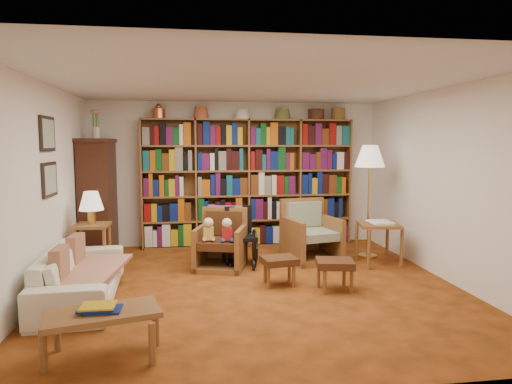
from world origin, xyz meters
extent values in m
plane|color=#A14918|center=(0.00, 0.00, 0.00)|extent=(5.00, 5.00, 0.00)
plane|color=silver|center=(0.00, 0.00, 2.50)|extent=(5.00, 5.00, 0.00)
plane|color=white|center=(0.00, 2.50, 1.25)|extent=(5.00, 0.00, 5.00)
plane|color=white|center=(0.00, -2.50, 1.25)|extent=(5.00, 0.00, 5.00)
plane|color=white|center=(-2.50, 0.00, 1.25)|extent=(0.00, 5.00, 5.00)
plane|color=white|center=(2.50, 0.00, 1.25)|extent=(0.00, 5.00, 5.00)
cube|color=brown|center=(0.20, 2.34, 1.10)|extent=(3.60, 0.30, 2.20)
cube|color=#381C0F|center=(-2.25, 2.00, 0.90)|extent=(0.45, 0.90, 1.80)
cube|color=#381C0F|center=(-2.25, 2.00, 1.83)|extent=(0.50, 0.95, 0.06)
cylinder|color=silver|center=(-2.25, 2.00, 1.95)|extent=(0.12, 0.12, 0.18)
cube|color=black|center=(-2.48, 0.30, 1.90)|extent=(0.03, 0.52, 0.42)
cube|color=gray|center=(-2.46, 0.30, 1.90)|extent=(0.01, 0.44, 0.34)
cube|color=black|center=(-2.48, 0.30, 1.35)|extent=(0.03, 0.52, 0.42)
cube|color=gray|center=(-2.46, 0.30, 1.35)|extent=(0.01, 0.44, 0.34)
imported|color=white|center=(-2.05, -0.17, 0.29)|extent=(2.02, 0.88, 0.58)
cube|color=beige|center=(-2.00, -0.17, 0.30)|extent=(0.91, 1.47, 0.04)
cube|color=maroon|center=(-2.18, 0.18, 0.45)|extent=(0.15, 0.37, 0.36)
cube|color=maroon|center=(-2.18, -0.52, 0.45)|extent=(0.12, 0.37, 0.37)
cube|color=brown|center=(-2.15, 0.99, 0.66)|extent=(0.47, 0.47, 0.04)
cylinder|color=brown|center=(-2.34, 0.80, 0.32)|extent=(0.05, 0.05, 0.64)
cylinder|color=brown|center=(-1.96, 0.80, 0.32)|extent=(0.05, 0.05, 0.64)
cylinder|color=brown|center=(-2.34, 1.18, 0.32)|extent=(0.05, 0.05, 0.64)
cylinder|color=brown|center=(-1.96, 1.18, 0.32)|extent=(0.05, 0.05, 0.64)
cylinder|color=gold|center=(-2.15, 0.99, 0.77)|extent=(0.11, 0.11, 0.18)
cone|color=beige|center=(-2.15, 0.99, 1.00)|extent=(0.33, 0.33, 0.26)
cube|color=brown|center=(-0.38, 0.90, 0.04)|extent=(0.84, 0.86, 0.07)
cube|color=brown|center=(-0.69, 0.90, 0.30)|extent=(0.26, 0.69, 0.60)
cube|color=brown|center=(-0.08, 0.90, 0.30)|extent=(0.26, 0.69, 0.60)
cube|color=brown|center=(-0.38, 1.21, 0.42)|extent=(0.67, 0.26, 0.84)
cube|color=#452212|center=(-0.38, 0.87, 0.37)|extent=(0.67, 0.71, 0.11)
cube|color=#452212|center=(-0.38, 1.14, 0.62)|extent=(0.53, 0.24, 0.36)
cube|color=#C53472|center=(-0.38, 1.24, 0.67)|extent=(0.52, 0.20, 0.37)
cube|color=brown|center=(1.02, 1.14, 0.04)|extent=(0.89, 0.91, 0.08)
cube|color=brown|center=(0.69, 1.14, 0.33)|extent=(0.24, 0.77, 0.66)
cube|color=brown|center=(1.36, 1.14, 0.33)|extent=(0.24, 0.77, 0.66)
cube|color=brown|center=(1.02, 1.48, 0.46)|extent=(0.74, 0.24, 0.92)
cube|color=gray|center=(1.02, 1.11, 0.41)|extent=(0.70, 0.76, 0.12)
cube|color=gray|center=(1.02, 1.41, 0.68)|extent=(0.58, 0.23, 0.39)
cube|color=black|center=(-0.09, 0.99, 0.42)|extent=(0.50, 0.50, 0.06)
cube|color=black|center=(-0.09, 1.20, 0.65)|extent=(0.42, 0.14, 0.42)
cylinder|color=black|center=(-0.33, 1.09, 0.26)|extent=(0.03, 0.52, 0.52)
cylinder|color=black|center=(0.14, 1.09, 0.26)|extent=(0.03, 0.52, 0.52)
cylinder|color=black|center=(-0.26, 0.73, 0.07)|extent=(0.03, 0.15, 0.15)
cylinder|color=black|center=(0.07, 0.73, 0.07)|extent=(0.03, 0.15, 0.15)
cylinder|color=gold|center=(1.96, 1.25, 0.02)|extent=(0.30, 0.30, 0.03)
cylinder|color=gold|center=(1.96, 1.25, 0.74)|extent=(0.03, 0.03, 1.48)
cone|color=beige|center=(1.96, 1.25, 1.59)|extent=(0.47, 0.47, 0.34)
cube|color=brown|center=(1.94, 0.79, 0.60)|extent=(0.66, 0.66, 0.04)
cylinder|color=brown|center=(1.70, 0.54, 0.29)|extent=(0.05, 0.05, 0.58)
cylinder|color=brown|center=(2.19, 0.54, 0.29)|extent=(0.05, 0.05, 0.58)
cylinder|color=brown|center=(1.70, 1.03, 0.29)|extent=(0.05, 0.05, 0.58)
cylinder|color=brown|center=(2.19, 1.03, 0.29)|extent=(0.05, 0.05, 0.58)
cube|color=white|center=(1.94, 0.79, 0.63)|extent=(0.37, 0.43, 0.03)
cube|color=#452212|center=(0.30, 0.02, 0.32)|extent=(0.47, 0.42, 0.08)
cylinder|color=brown|center=(0.14, -0.10, 0.14)|extent=(0.04, 0.04, 0.28)
cylinder|color=brown|center=(0.46, -0.10, 0.14)|extent=(0.04, 0.04, 0.28)
cylinder|color=brown|center=(0.14, 0.15, 0.14)|extent=(0.04, 0.04, 0.28)
cylinder|color=brown|center=(0.46, 0.15, 0.14)|extent=(0.04, 0.04, 0.28)
cube|color=#452212|center=(0.93, -0.27, 0.33)|extent=(0.51, 0.45, 0.09)
cylinder|color=brown|center=(0.77, -0.41, 0.14)|extent=(0.04, 0.04, 0.29)
cylinder|color=brown|center=(1.10, -0.41, 0.14)|extent=(0.04, 0.04, 0.29)
cylinder|color=brown|center=(0.77, -0.14, 0.14)|extent=(0.04, 0.04, 0.29)
cylinder|color=brown|center=(1.10, -0.14, 0.14)|extent=(0.04, 0.04, 0.29)
cube|color=brown|center=(-1.53, -1.71, 0.38)|extent=(1.01, 0.69, 0.05)
cylinder|color=brown|center=(-1.94, -1.90, 0.18)|extent=(0.06, 0.06, 0.36)
cylinder|color=brown|center=(-1.11, -1.90, 0.18)|extent=(0.06, 0.06, 0.36)
cylinder|color=brown|center=(-1.94, -1.53, 0.18)|extent=(0.06, 0.06, 0.36)
cylinder|color=brown|center=(-1.11, -1.53, 0.18)|extent=(0.06, 0.06, 0.36)
cube|color=brown|center=(-1.53, -1.71, 0.43)|extent=(0.33, 0.29, 0.05)
camera|label=1|loc=(-0.78, -5.49, 1.79)|focal=32.00mm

